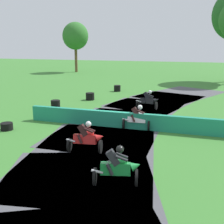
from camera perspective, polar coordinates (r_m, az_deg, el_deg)
The scene contains 12 objects.
ground_plane at distance 16.24m, azimuth 0.13°, elevation -2.99°, with size 120.00×120.00×0.00m, color #38752D.
track_asphalt at distance 15.92m, azimuth 4.60°, elevation -3.37°, with size 10.40×34.33×0.01m.
safety_barrier at distance 15.46m, azimuth 20.05°, elevation -2.97°, with size 0.30×21.27×0.90m, color #1E8466.
motorcycle_lead_black at distance 20.68m, azimuth 7.33°, elevation 2.39°, with size 1.71×0.91×1.43m.
motorcycle_chase_white at distance 15.69m, azimuth 5.31°, elevation -1.19°, with size 1.68×0.80×1.43m.
motorcycle_trailing_red at distance 12.44m, azimuth -5.14°, elevation -5.18°, with size 1.67×0.89×1.43m.
motorcycle_fourth_green at distance 9.59m, azimuth 1.17°, elevation -10.99°, with size 1.68×0.99×1.42m.
tire_stack_near at distance 28.12m, azimuth 1.06°, elevation 4.80°, with size 0.66×0.66×0.60m.
tire_stack_mid_a at distance 23.92m, azimuth -4.45°, elevation 3.16°, with size 0.72×0.72×0.60m.
tire_stack_mid_b at distance 20.16m, azimuth -11.31°, elevation 1.23°, with size 0.64×0.64×0.80m.
tire_stack_far at distance 16.65m, azimuth -20.47°, elevation -2.74°, with size 0.66×0.66×0.40m.
tree_far_left at distance 47.47m, azimuth -7.40°, elevation 14.93°, with size 4.15×4.15×7.97m.
Camera 1 is at (4.47, -14.89, 4.68)m, focal length 45.32 mm.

